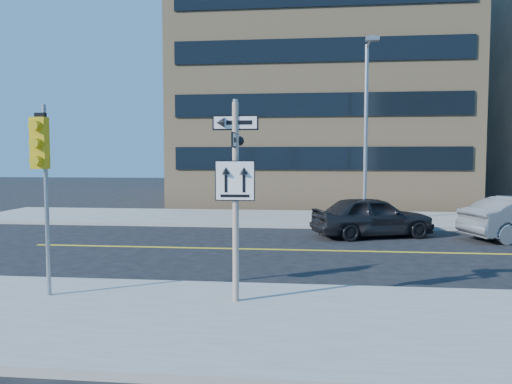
# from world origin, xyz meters

# --- Properties ---
(ground) EXTENTS (120.00, 120.00, 0.00)m
(ground) POSITION_xyz_m (0.00, 0.00, 0.00)
(ground) COLOR black
(ground) RESTS_ON ground
(sign_pole) EXTENTS (0.92, 0.92, 4.06)m
(sign_pole) POSITION_xyz_m (0.00, -2.51, 2.44)
(sign_pole) COLOR silver
(sign_pole) RESTS_ON near_sidewalk
(traffic_signal) EXTENTS (0.32, 0.45, 4.00)m
(traffic_signal) POSITION_xyz_m (-4.00, -2.66, 3.03)
(traffic_signal) COLOR gray
(traffic_signal) RESTS_ON near_sidewalk
(parked_car_a) EXTENTS (3.29, 5.00, 1.58)m
(parked_car_a) POSITION_xyz_m (3.87, 7.05, 0.79)
(parked_car_a) COLOR black
(parked_car_a) RESTS_ON ground
(streetlight_a) EXTENTS (0.55, 2.25, 8.00)m
(streetlight_a) POSITION_xyz_m (4.00, 10.76, 4.76)
(streetlight_a) COLOR gray
(streetlight_a) RESTS_ON far_sidewalk
(building_brick) EXTENTS (18.00, 18.00, 18.00)m
(building_brick) POSITION_xyz_m (2.00, 25.00, 9.00)
(building_brick) COLOR tan
(building_brick) RESTS_ON ground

